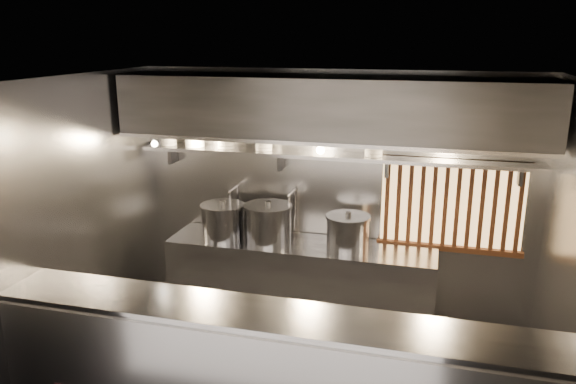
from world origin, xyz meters
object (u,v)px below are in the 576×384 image
at_px(heat_lamp, 153,138).
at_px(pendant_bulb, 321,150).
at_px(stock_pot_mid, 268,223).
at_px(stock_pot_right, 348,231).
at_px(stock_pot_left, 223,221).

distance_m(heat_lamp, pendant_bulb, 1.83).
bearing_deg(pendant_bulb, stock_pot_mid, -171.39).
distance_m(stock_pot_mid, stock_pot_right, 0.90).
height_order(heat_lamp, stock_pot_left, heat_lamp).
relative_size(heat_lamp, stock_pot_left, 0.63).
bearing_deg(stock_pot_left, stock_pot_mid, 2.40).
height_order(heat_lamp, stock_pot_right, heat_lamp).
xyz_separation_m(stock_pot_left, stock_pot_mid, (0.54, 0.02, 0.01)).
bearing_deg(stock_pot_right, stock_pot_left, -177.56).
bearing_deg(stock_pot_right, heat_lamp, -171.92).
height_order(stock_pot_left, stock_pot_right, stock_pot_left).
xyz_separation_m(pendant_bulb, stock_pot_left, (-1.11, -0.11, -0.86)).
relative_size(stock_pot_mid, stock_pot_right, 1.16).
bearing_deg(stock_pot_left, pendant_bulb, 5.61).
relative_size(stock_pot_left, stock_pot_mid, 0.80).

